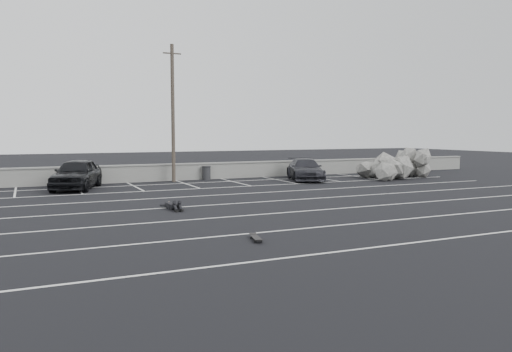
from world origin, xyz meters
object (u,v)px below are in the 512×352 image
car_left (77,174)px  trash_bin (206,173)px  utility_pole (173,113)px  riprap_pile (395,168)px  skateboard (256,238)px  person (172,203)px  car_right (305,169)px

car_left → trash_bin: 8.23m
car_left → utility_pole: size_ratio=0.58×
trash_bin → riprap_pile: bearing=-17.3°
car_left → skateboard: bearing=-58.1°
person → trash_bin: bearing=64.3°
utility_pole → riprap_pile: size_ratio=1.36×
car_right → riprap_pile: bearing=12.0°
utility_pole → skateboard: (-2.39, -17.13, -4.10)m
car_left → skateboard: car_left is taller
trash_bin → riprap_pile: size_ratio=0.14×
skateboard → person: bearing=107.3°
trash_bin → skateboard: 18.14m
utility_pole → trash_bin: utility_pole is taller
utility_pole → person: bearing=-105.8°
car_left → skateboard: size_ratio=5.88×
skateboard → car_right: bearing=67.9°
car_left → riprap_pile: riprap_pile is taller
car_left → person: bearing=-52.6°
utility_pole → skateboard: size_ratio=10.18×
car_left → trash_bin: bearing=34.1°
person → skateboard: bearing=-85.3°
riprap_pile → skateboard: size_ratio=7.49×
person → car_left: bearing=107.7°
riprap_pile → person: riprap_pile is taller
utility_pole → trash_bin: size_ratio=9.44×
car_right → skateboard: size_ratio=5.74×
car_left → car_right: car_left is taller
utility_pole → trash_bin: bearing=10.1°
riprap_pile → person: (-17.17, -7.03, -0.41)m
riprap_pile → skateboard: (-16.61, -13.80, -0.55)m
car_right → trash_bin: bearing=172.9°
car_left → utility_pole: (5.73, 1.64, 3.36)m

